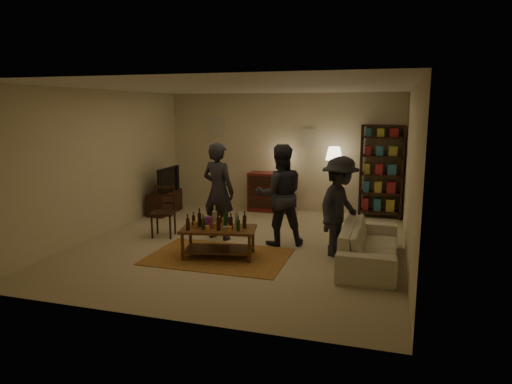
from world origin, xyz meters
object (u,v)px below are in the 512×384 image
at_px(tv_stand, 165,197).
at_px(person_by_sofa, 340,207).
at_px(dining_chair, 164,209).
at_px(coffee_table, 218,231).
at_px(bookshelf, 381,171).
at_px(floor_lamp, 334,158).
at_px(sofa, 370,245).
at_px(person_left, 218,191).
at_px(dresser, 271,191).
at_px(person_right, 280,195).

distance_m(tv_stand, person_by_sofa, 4.59).
relative_size(tv_stand, person_by_sofa, 0.65).
relative_size(dining_chair, person_by_sofa, 0.60).
relative_size(coffee_table, bookshelf, 0.63).
bearing_deg(floor_lamp, sofa, -72.40).
bearing_deg(person_by_sofa, dining_chair, 105.76).
bearing_deg(person_left, tv_stand, -23.47).
height_order(dining_chair, floor_lamp, floor_lamp).
distance_m(dresser, person_right, 2.67).
relative_size(dresser, bookshelf, 0.67).
relative_size(dining_chair, tv_stand, 0.92).
xyz_separation_m(dining_chair, tv_stand, (-0.88, 1.68, -0.12)).
xyz_separation_m(tv_stand, person_right, (3.08, -1.59, 0.50)).
height_order(coffee_table, dresser, dresser).
bearing_deg(floor_lamp, person_left, -126.87).
bearing_deg(sofa, tv_stand, 64.66).
distance_m(dresser, floor_lamp, 1.66).
relative_size(dining_chair, person_right, 0.55).
distance_m(bookshelf, person_by_sofa, 2.97).
bearing_deg(person_right, dresser, -95.01).
bearing_deg(dresser, floor_lamp, -4.57).
xyz_separation_m(floor_lamp, person_right, (-0.61, -2.39, -0.41)).
distance_m(dresser, person_by_sofa, 3.43).
bearing_deg(tv_stand, coffee_table, -47.91).
xyz_separation_m(tv_stand, sofa, (4.64, -2.20, -0.08)).
relative_size(coffee_table, tv_stand, 1.20).
distance_m(person_right, person_by_sofa, 1.12).
xyz_separation_m(bookshelf, person_by_sofa, (-0.55, -2.91, -0.22)).
bearing_deg(person_left, dining_chair, 21.92).
xyz_separation_m(sofa, person_right, (-1.57, 0.61, 0.58)).
bearing_deg(person_left, sofa, -177.74).
bearing_deg(dining_chair, sofa, -20.20).
height_order(tv_stand, floor_lamp, floor_lamp).
height_order(coffee_table, person_by_sofa, person_by_sofa).
bearing_deg(coffee_table, person_by_sofa, 18.61).
relative_size(tv_stand, person_left, 0.60).
distance_m(tv_stand, bookshelf, 4.84).
bearing_deg(dining_chair, person_right, -10.03).
bearing_deg(person_left, person_right, -166.00).
xyz_separation_m(sofa, person_left, (-2.72, 0.64, 0.58)).
bearing_deg(coffee_table, dresser, 90.86).
relative_size(bookshelf, sofa, 0.97).
relative_size(coffee_table, person_right, 0.72).
relative_size(bookshelf, floor_lamp, 1.31).
relative_size(tv_stand, sofa, 0.51).
bearing_deg(bookshelf, dining_chair, -145.12).
xyz_separation_m(dresser, person_right, (0.83, -2.50, 0.40)).
relative_size(tv_stand, person_right, 0.60).
relative_size(floor_lamp, sofa, 0.74).
height_order(coffee_table, dining_chair, dining_chair).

